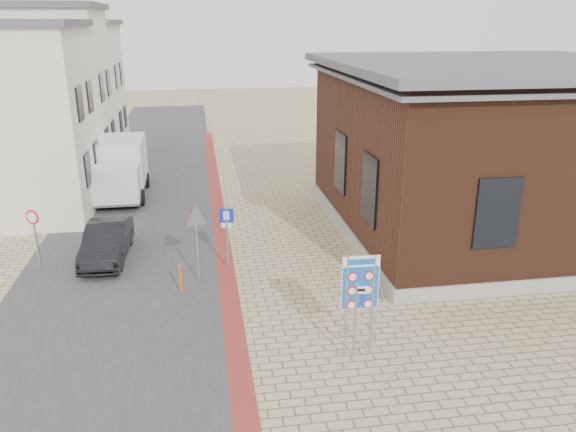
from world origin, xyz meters
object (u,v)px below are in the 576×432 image
object	(u,v)px
border_sign	(360,285)
parking_sign	(227,227)
essen_sign	(356,308)
bollard	(180,279)
sedan	(107,242)
box_truck	(122,168)

from	to	relation	value
border_sign	parking_sign	bearing A→B (deg)	117.83
essen_sign	bollard	bearing A→B (deg)	145.18
sedan	essen_sign	xyz separation A→B (m)	(7.18, -7.51, 0.72)
box_truck	parking_sign	distance (m)	10.49
essen_sign	parking_sign	size ratio (longest dim) A/B	0.93
sedan	essen_sign	bearing A→B (deg)	-44.44
box_truck	border_sign	distance (m)	17.20
border_sign	essen_sign	xyz separation A→B (m)	(-0.09, 0.00, -0.63)
sedan	bollard	size ratio (longest dim) A/B	4.00
sedan	bollard	bearing A→B (deg)	-48.31
border_sign	bollard	size ratio (longest dim) A/B	2.80
parking_sign	bollard	bearing A→B (deg)	-121.12
box_truck	border_sign	xyz separation A→B (m)	(7.59, -15.42, 0.60)
box_truck	border_sign	size ratio (longest dim) A/B	1.87
essen_sign	parking_sign	distance (m)	6.67
parking_sign	essen_sign	bearing A→B (deg)	-52.06
box_truck	parking_sign	size ratio (longest dim) A/B	2.31
box_truck	essen_sign	distance (m)	17.15
box_truck	border_sign	world-z (taller)	border_sign
sedan	bollard	distance (m)	4.19
bollard	border_sign	bearing A→B (deg)	-43.16
sedan	bollard	world-z (taller)	sedan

